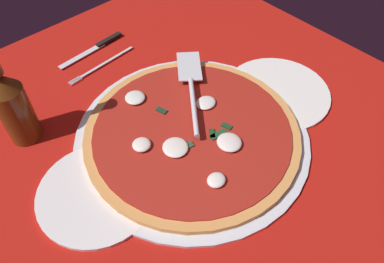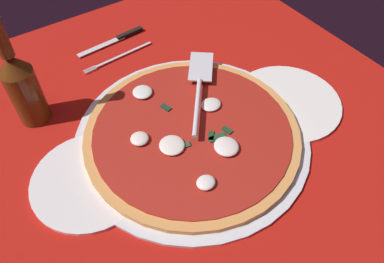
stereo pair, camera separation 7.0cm
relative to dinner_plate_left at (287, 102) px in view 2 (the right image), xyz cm
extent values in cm
cube|color=#B0160F|center=(24.71, -4.29, -1.00)|extent=(102.75, 102.75, 0.80)
cube|color=silver|center=(-22.99, -29.98, -0.55)|extent=(7.34, 7.34, 0.10)
cube|color=silver|center=(-22.99, -15.30, -0.55)|extent=(7.34, 7.34, 0.10)
cube|color=silver|center=(-22.99, -0.62, -0.55)|extent=(7.34, 7.34, 0.10)
cube|color=white|center=(-15.65, -37.32, -0.55)|extent=(7.34, 7.34, 0.10)
cube|color=white|center=(-15.65, -22.64, -0.55)|extent=(7.34, 7.34, 0.10)
cube|color=white|center=(-15.65, -7.96, -0.55)|extent=(7.34, 7.34, 0.10)
cube|color=silver|center=(-15.65, 6.72, -0.55)|extent=(7.34, 7.34, 0.10)
cube|color=white|center=(-8.31, -29.98, -0.55)|extent=(7.34, 7.34, 0.10)
cube|color=white|center=(-8.31, -15.30, -0.55)|extent=(7.34, 7.34, 0.10)
cube|color=silver|center=(-8.31, -0.62, -0.55)|extent=(7.34, 7.34, 0.10)
cube|color=silver|center=(-8.31, 14.06, -0.55)|extent=(7.34, 7.34, 0.10)
cube|color=white|center=(-0.97, -37.32, -0.55)|extent=(7.34, 7.34, 0.10)
cube|color=white|center=(-0.97, -22.64, -0.55)|extent=(7.34, 7.34, 0.10)
cube|color=white|center=(-0.97, -7.96, -0.55)|extent=(7.34, 7.34, 0.10)
cube|color=white|center=(-0.97, 6.72, -0.55)|extent=(7.34, 7.34, 0.10)
cube|color=silver|center=(-0.97, 21.40, -0.55)|extent=(7.34, 7.34, 0.10)
cube|color=silver|center=(6.37, -44.66, -0.55)|extent=(7.34, 7.34, 0.10)
cube|color=silver|center=(6.37, -29.98, -0.55)|extent=(7.34, 7.34, 0.10)
cube|color=silver|center=(6.37, -15.30, -0.55)|extent=(7.34, 7.34, 0.10)
cube|color=white|center=(6.37, -0.62, -0.55)|extent=(7.34, 7.34, 0.10)
cube|color=white|center=(6.37, 14.06, -0.55)|extent=(7.34, 7.34, 0.10)
cube|color=white|center=(6.37, 28.74, -0.55)|extent=(7.34, 7.34, 0.10)
cube|color=silver|center=(13.70, -52.00, -0.55)|extent=(7.34, 7.34, 0.10)
cube|color=white|center=(13.70, -37.32, -0.55)|extent=(7.34, 7.34, 0.10)
cube|color=white|center=(13.70, -22.64, -0.55)|extent=(7.34, 7.34, 0.10)
cube|color=silver|center=(13.70, -7.96, -0.55)|extent=(7.34, 7.34, 0.10)
cube|color=white|center=(13.70, 6.72, -0.55)|extent=(7.34, 7.34, 0.10)
cube|color=white|center=(13.70, 21.40, -0.55)|extent=(7.34, 7.34, 0.10)
cube|color=silver|center=(21.04, -44.66, -0.55)|extent=(7.34, 7.34, 0.10)
cube|color=white|center=(21.04, -29.98, -0.55)|extent=(7.34, 7.34, 0.10)
cube|color=white|center=(21.04, -15.30, -0.55)|extent=(7.34, 7.34, 0.10)
cube|color=silver|center=(21.04, -0.62, -0.55)|extent=(7.34, 7.34, 0.10)
cube|color=silver|center=(21.04, 14.06, -0.55)|extent=(7.34, 7.34, 0.10)
cube|color=white|center=(28.38, -52.00, -0.55)|extent=(7.34, 7.34, 0.10)
cube|color=white|center=(28.38, -37.32, -0.55)|extent=(7.34, 7.34, 0.10)
cube|color=silver|center=(28.38, -22.64, -0.55)|extent=(7.34, 7.34, 0.10)
cube|color=white|center=(28.38, -7.96, -0.55)|extent=(7.34, 7.34, 0.10)
cube|color=white|center=(28.38, 6.72, -0.55)|extent=(7.34, 7.34, 0.10)
cube|color=white|center=(28.38, 21.40, -0.55)|extent=(7.34, 7.34, 0.10)
cube|color=silver|center=(35.72, -44.66, -0.55)|extent=(7.34, 7.34, 0.10)
cube|color=silver|center=(35.72, -29.98, -0.55)|extent=(7.34, 7.34, 0.10)
cube|color=silver|center=(35.72, -15.30, -0.55)|extent=(7.34, 7.34, 0.10)
cube|color=white|center=(35.72, -0.62, -0.55)|extent=(7.34, 7.34, 0.10)
cube|color=white|center=(35.72, 14.06, -0.55)|extent=(7.34, 7.34, 0.10)
cube|color=silver|center=(43.06, -52.00, -0.55)|extent=(7.34, 7.34, 0.10)
cube|color=silver|center=(43.06, -37.32, -0.55)|extent=(7.34, 7.34, 0.10)
cube|color=white|center=(43.06, -22.64, -0.55)|extent=(7.34, 7.34, 0.10)
cube|color=white|center=(43.06, -7.96, -0.55)|extent=(7.34, 7.34, 0.10)
cube|color=silver|center=(43.06, 6.72, -0.55)|extent=(7.34, 7.34, 0.10)
cube|color=silver|center=(50.40, -29.98, -0.55)|extent=(7.34, 7.34, 0.10)
cube|color=white|center=(50.40, -15.30, -0.55)|extent=(7.34, 7.34, 0.10)
cube|color=white|center=(50.40, -0.62, -0.55)|extent=(7.34, 7.34, 0.10)
cube|color=white|center=(57.74, -7.96, -0.55)|extent=(7.34, 7.34, 0.10)
cylinder|color=silver|center=(21.78, -3.50, -0.01)|extent=(45.31, 45.31, 0.98)
cylinder|color=white|center=(0.00, 0.00, 0.00)|extent=(22.57, 22.57, 1.00)
cylinder|color=white|center=(42.41, -5.26, 0.00)|extent=(20.91, 20.91, 1.00)
cylinder|color=#E0954D|center=(21.78, -3.50, 1.04)|extent=(41.51, 41.51, 1.12)
cylinder|color=#A42117|center=(21.78, -3.50, 1.75)|extent=(38.02, 38.02, 0.30)
ellipsoid|color=white|center=(26.64, 7.88, 2.44)|extent=(3.36, 3.04, 1.09)
ellipsoid|color=white|center=(27.11, -2.19, 2.40)|extent=(4.70, 4.80, 1.01)
ellipsoid|color=white|center=(19.08, 3.70, 2.49)|extent=(4.51, 4.72, 1.19)
ellipsoid|color=white|center=(31.29, -6.82, 2.47)|extent=(3.46, 3.45, 1.15)
ellipsoid|color=white|center=(24.30, -17.51, 2.42)|extent=(4.08, 4.16, 1.04)
ellipsoid|color=white|center=(15.04, -6.65, 2.36)|extent=(4.21, 3.68, 0.92)
cube|color=#2B4D2C|center=(25.70, -1.29, 2.05)|extent=(3.70, 1.99, 0.30)
cube|color=#193D22|center=(16.29, 0.38, 2.05)|extent=(1.54, 2.28, 0.30)
cube|color=#193623|center=(22.84, -11.30, 2.05)|extent=(1.69, 2.45, 0.30)
cube|color=#193E1E|center=(19.65, -0.18, 2.05)|extent=(2.15, 2.40, 0.30)
cube|color=#1C4A2A|center=(18.96, 0.76, 2.05)|extent=(3.58, 1.72, 0.30)
cube|color=silver|center=(10.57, -16.56, 3.24)|extent=(9.85, 10.58, 0.30)
cylinder|color=silver|center=(18.31, -6.77, 3.59)|extent=(10.37, 12.75, 1.00)
cube|color=white|center=(21.29, -36.47, -0.20)|extent=(17.68, 14.78, 0.60)
cube|color=silver|center=(21.08, -33.40, 0.23)|extent=(15.06, 1.64, 0.25)
cube|color=silver|center=(30.12, -33.22, 0.23)|extent=(3.01, 0.43, 0.25)
cube|color=silver|center=(30.09, -32.78, 0.23)|extent=(3.01, 0.43, 0.25)
cube|color=silver|center=(30.06, -32.34, 0.23)|extent=(3.01, 0.43, 0.25)
cube|color=black|center=(16.14, -39.90, 0.50)|extent=(7.24, 1.69, 0.80)
cube|color=silver|center=(24.19, -39.34, 0.23)|extent=(12.62, 2.26, 0.25)
cylinder|color=#5B2F0F|center=(45.12, -25.72, 5.72)|extent=(6.06, 6.06, 12.43)
cone|color=#5B2F0F|center=(45.12, -25.72, 13.71)|extent=(6.06, 6.06, 3.56)
cylinder|color=#5B2F0F|center=(45.12, -25.72, 19.18)|extent=(2.52, 2.52, 7.38)
camera|label=1|loc=(53.33, 30.68, 56.32)|focal=35.07mm
camera|label=2|loc=(47.86, 35.02, 56.32)|focal=35.07mm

